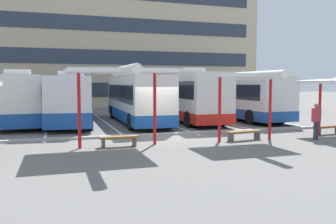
% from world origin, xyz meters
% --- Properties ---
extents(ground_plane, '(160.00, 160.00, 0.00)m').
position_xyz_m(ground_plane, '(0.00, 0.00, 0.00)').
color(ground_plane, slate).
extents(terminal_building, '(38.80, 14.35, 20.86)m').
position_xyz_m(terminal_building, '(0.03, 29.68, 9.06)').
color(terminal_building, '#C6B293').
rests_on(terminal_building, ground).
extents(coach_bus_0, '(3.01, 10.32, 3.53)m').
position_xyz_m(coach_bus_0, '(-7.42, 8.04, 1.62)').
color(coach_bus_0, silver).
rests_on(coach_bus_0, ground).
extents(coach_bus_1, '(3.75, 12.12, 3.46)m').
position_xyz_m(coach_bus_1, '(-4.02, 7.92, 1.58)').
color(coach_bus_1, silver).
rests_on(coach_bus_1, ground).
extents(coach_bus_2, '(2.67, 10.62, 3.50)m').
position_xyz_m(coach_bus_2, '(0.07, 6.29, 1.62)').
color(coach_bus_2, silver).
rests_on(coach_bus_2, ground).
extents(coach_bus_3, '(2.81, 12.39, 3.74)m').
position_xyz_m(coach_bus_3, '(3.81, 7.51, 1.76)').
color(coach_bus_3, silver).
rests_on(coach_bus_3, ground).
extents(coach_bus_4, '(3.14, 12.14, 3.52)m').
position_xyz_m(coach_bus_4, '(7.91, 7.46, 1.64)').
color(coach_bus_4, silver).
rests_on(coach_bus_4, ground).
extents(lane_stripe_1, '(0.16, 14.00, 0.01)m').
position_xyz_m(lane_stripe_1, '(-5.74, 6.69, 0.00)').
color(lane_stripe_1, white).
rests_on(lane_stripe_1, ground).
extents(lane_stripe_2, '(0.16, 14.00, 0.01)m').
position_xyz_m(lane_stripe_2, '(-1.91, 6.69, 0.00)').
color(lane_stripe_2, white).
rests_on(lane_stripe_2, ground).
extents(lane_stripe_3, '(0.16, 14.00, 0.01)m').
position_xyz_m(lane_stripe_3, '(1.91, 6.69, 0.00)').
color(lane_stripe_3, white).
rests_on(lane_stripe_3, ground).
extents(lane_stripe_4, '(0.16, 14.00, 0.01)m').
position_xyz_m(lane_stripe_4, '(5.74, 6.69, 0.00)').
color(lane_stripe_4, white).
rests_on(lane_stripe_4, ground).
extents(lane_stripe_5, '(0.16, 14.00, 0.01)m').
position_xyz_m(lane_stripe_5, '(9.57, 6.69, 0.00)').
color(lane_stripe_5, white).
rests_on(lane_stripe_5, ground).
extents(waiting_shelter_1, '(4.24, 5.25, 3.36)m').
position_xyz_m(waiting_shelter_1, '(-2.69, -2.47, 3.13)').
color(waiting_shelter_1, red).
rests_on(waiting_shelter_1, ground).
extents(bench_2, '(1.64, 0.43, 0.45)m').
position_xyz_m(bench_2, '(-2.69, -2.27, 0.33)').
color(bench_2, brown).
rests_on(bench_2, ground).
extents(waiting_shelter_2, '(3.68, 4.17, 3.22)m').
position_xyz_m(waiting_shelter_2, '(3.27, -2.74, 2.98)').
color(waiting_shelter_2, red).
rests_on(waiting_shelter_2, ground).
extents(bench_3, '(1.89, 0.66, 0.45)m').
position_xyz_m(bench_3, '(3.27, -2.41, 0.34)').
color(bench_3, brown).
rests_on(bench_3, ground).
extents(bench_4, '(1.81, 0.60, 0.45)m').
position_xyz_m(bench_4, '(8.53, -2.03, 0.34)').
color(bench_4, brown).
rests_on(bench_4, ground).
extents(platform_kerb, '(44.00, 0.24, 0.12)m').
position_xyz_m(platform_kerb, '(0.00, 0.25, 0.06)').
color(platform_kerb, '#ADADA8').
rests_on(platform_kerb, ground).
extents(waiting_passenger_1, '(0.55, 0.38, 1.75)m').
position_xyz_m(waiting_passenger_1, '(6.62, -3.32, 1.02)').
color(waiting_passenger_1, '#33384C').
rests_on(waiting_passenger_1, ground).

